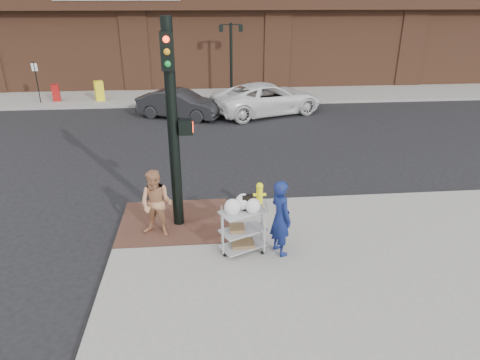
{
  "coord_description": "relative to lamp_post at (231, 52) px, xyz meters",
  "views": [
    {
      "loc": [
        0.16,
        -8.97,
        5.54
      ],
      "look_at": [
        1.09,
        0.9,
        1.25
      ],
      "focal_mm": 32.0,
      "sensor_mm": 36.0,
      "label": 1
    }
  ],
  "objects": [
    {
      "name": "sedan_dark",
      "position": [
        -2.85,
        -4.25,
        -1.94
      ],
      "size": [
        4.37,
        2.96,
        1.36
      ],
      "primitive_type": "imported",
      "rotation": [
        0.0,
        0.0,
        1.16
      ],
      "color": "black",
      "rests_on": "ground"
    },
    {
      "name": "sidewalk_far",
      "position": [
        10.5,
        16.0,
        -2.54
      ],
      "size": [
        65.0,
        36.0,
        0.15
      ],
      "primitive_type": "cube",
      "color": "gray",
      "rests_on": "ground"
    },
    {
      "name": "brick_curb_ramp",
      "position": [
        -2.6,
        -15.1,
        -2.46
      ],
      "size": [
        2.8,
        2.4,
        0.01
      ],
      "primitive_type": "cube",
      "color": "#4A2A23",
      "rests_on": "sidewalk_near"
    },
    {
      "name": "lamp_post",
      "position": [
        0.0,
        0.0,
        0.0
      ],
      "size": [
        1.32,
        0.22,
        4.0
      ],
      "color": "black",
      "rests_on": "sidewalk_far"
    },
    {
      "name": "newsbox_red",
      "position": [
        -9.74,
        -0.63,
        -2.01
      ],
      "size": [
        0.44,
        0.42,
        0.92
      ],
      "primitive_type": "cube",
      "rotation": [
        0.0,
        0.0,
        0.19
      ],
      "color": "#A31312",
      "rests_on": "sidewalk_far"
    },
    {
      "name": "ground",
      "position": [
        -2.0,
        -16.0,
        -2.62
      ],
      "size": [
        220.0,
        220.0,
        0.0
      ],
      "primitive_type": "plane",
      "color": "black",
      "rests_on": "ground"
    },
    {
      "name": "minivan_white",
      "position": [
        1.53,
        -3.9,
        -1.84
      ],
      "size": [
        6.12,
        4.33,
        1.55
      ],
      "primitive_type": "imported",
      "rotation": [
        0.0,
        0.0,
        1.92
      ],
      "color": "white",
      "rests_on": "ground"
    },
    {
      "name": "utility_cart",
      "position": [
        -0.99,
        -16.62,
        -1.85
      ],
      "size": [
        1.13,
        0.91,
        1.37
      ],
      "color": "#9E9FA3",
      "rests_on": "sidewalk_near"
    },
    {
      "name": "newsbox_yellow",
      "position": [
        -7.38,
        -0.73,
        -1.93
      ],
      "size": [
        0.58,
        0.55,
        1.07
      ],
      "primitive_type": "cube",
      "rotation": [
        0.0,
        0.0,
        0.41
      ],
      "color": "yellow",
      "rests_on": "sidewalk_far"
    },
    {
      "name": "fire_hydrant",
      "position": [
        -0.33,
        -14.55,
        -2.08
      ],
      "size": [
        0.35,
        0.25,
        0.75
      ],
      "color": "#FFF615",
      "rests_on": "sidewalk_near"
    },
    {
      "name": "traffic_signal_pole",
      "position": [
        -2.48,
        -15.23,
        0.21
      ],
      "size": [
        0.61,
        0.51,
        5.0
      ],
      "color": "black",
      "rests_on": "sidewalk_near"
    },
    {
      "name": "woman_blue",
      "position": [
        -0.17,
        -16.78,
        -1.58
      ],
      "size": [
        0.64,
        0.76,
        1.77
      ],
      "primitive_type": "imported",
      "rotation": [
        0.0,
        0.0,
        1.96
      ],
      "color": "navy",
      "rests_on": "sidewalk_near"
    },
    {
      "name": "parking_sign",
      "position": [
        -10.5,
        -1.0,
        -1.37
      ],
      "size": [
        0.05,
        0.05,
        2.2
      ],
      "primitive_type": "cylinder",
      "color": "black",
      "rests_on": "sidewalk_far"
    },
    {
      "name": "pedestrian_tan",
      "position": [
        -2.97,
        -15.73,
        -1.63
      ],
      "size": [
        0.98,
        0.87,
        1.68
      ],
      "primitive_type": "imported",
      "rotation": [
        0.0,
        0.0,
        -0.34
      ],
      "color": "tan",
      "rests_on": "sidewalk_near"
    }
  ]
}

